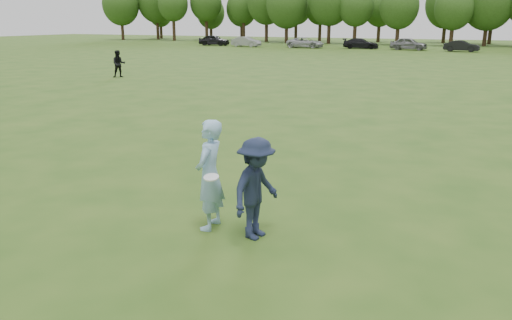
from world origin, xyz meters
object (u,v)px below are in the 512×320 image
at_px(thrower, 210,175).
at_px(car_f, 462,46).
at_px(car_c, 305,43).
at_px(defender, 256,189).
at_px(car_e, 409,44).
at_px(car_a, 214,40).
at_px(car_d, 361,44).
at_px(player_far_a, 119,64).
at_px(car_b, 246,42).

distance_m(thrower, car_f, 58.60).
relative_size(thrower, car_c, 0.40).
xyz_separation_m(thrower, defender, (0.94, -0.04, -0.11)).
bearing_deg(thrower, car_e, 178.68).
distance_m(car_a, car_c, 14.53).
height_order(car_c, car_d, car_c).
bearing_deg(player_far_a, car_c, 49.33).
xyz_separation_m(car_c, car_d, (7.33, 1.20, -0.03)).
distance_m(thrower, car_e, 59.70).
bearing_deg(car_d, car_c, 92.74).
relative_size(thrower, car_a, 0.44).
xyz_separation_m(car_c, car_e, (13.57, 0.65, 0.07)).
distance_m(car_a, car_b, 5.95).
bearing_deg(car_b, thrower, -150.67).
bearing_deg(thrower, car_b, -161.04).
distance_m(player_far_a, car_e, 42.21).
height_order(thrower, car_d, thrower).
bearing_deg(car_f, thrower, -175.31).
xyz_separation_m(defender, car_a, (-34.04, 59.36, -0.12)).
distance_m(car_c, car_d, 7.43).
xyz_separation_m(player_far_a, car_f, (19.25, 39.27, -0.22)).
bearing_deg(car_f, car_d, 89.34).
distance_m(car_b, car_e, 22.29).
distance_m(defender, car_c, 62.03).
bearing_deg(car_b, defender, -149.93).
relative_size(player_far_a, car_c, 0.35).
distance_m(car_b, car_c, 8.70).
bearing_deg(car_d, defender, -175.07).
bearing_deg(player_far_a, car_a, 69.16).
bearing_deg(thrower, car_d, -175.52).
bearing_deg(car_f, car_b, 96.72).
height_order(thrower, car_c, thrower).
height_order(player_far_a, car_c, player_far_a).
bearing_deg(car_e, car_d, 89.04).
height_order(car_d, car_f, car_d).
distance_m(defender, car_a, 68.43).
height_order(car_a, car_e, car_a).
bearing_deg(car_e, thrower, -171.09).
bearing_deg(car_d, car_e, -101.60).
bearing_deg(car_a, player_far_a, -160.58).
xyz_separation_m(defender, car_f, (0.35, 58.62, -0.24)).
distance_m(thrower, player_far_a, 26.37).
height_order(car_c, car_e, car_e).
height_order(car_d, car_e, car_e).
relative_size(player_far_a, car_b, 0.42).
distance_m(thrower, car_a, 67.94).
xyz_separation_m(player_far_a, car_e, (12.95, 40.17, -0.11)).
height_order(car_b, car_d, car_b).
distance_m(thrower, car_b, 64.27).
height_order(car_a, car_b, car_a).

